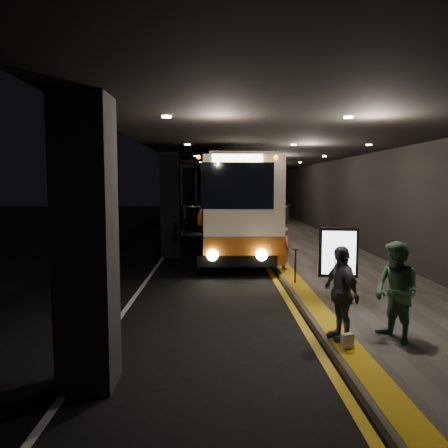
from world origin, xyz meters
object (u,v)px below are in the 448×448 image
object	(u,v)px
coach_second	(223,199)
stanchion_post	(295,266)
coach_third	(221,196)
bag_plain	(347,341)
coach_main	(231,209)
passenger_waiting_grey	(341,293)
passenger_boarding	(285,248)
bag_polka	(338,301)
passenger_waiting_green	(397,292)
info_sign	(338,254)

from	to	relation	value
coach_second	stanchion_post	world-z (taller)	coach_second
coach_third	bag_plain	xyz separation A→B (m)	(1.88, -36.12, -1.59)
coach_main	passenger_waiting_grey	size ratio (longest dim) A/B	7.29
coach_third	stanchion_post	distance (m)	31.06
passenger_boarding	passenger_waiting_grey	bearing A→B (deg)	174.39
passenger_boarding	bag_polka	world-z (taller)	passenger_boarding
bag_polka	bag_plain	size ratio (longest dim) A/B	1.42
coach_second	passenger_waiting_green	size ratio (longest dim) A/B	6.76
coach_second	coach_third	world-z (taller)	coach_second
coach_second	stanchion_post	xyz separation A→B (m)	(1.86, -21.23, -1.24)
passenger_waiting_grey	bag_polka	size ratio (longest dim) A/B	4.74
coach_third	coach_main	bearing A→B (deg)	-88.67
passenger_waiting_green	passenger_waiting_grey	xyz separation A→B (m)	(-1.02, 0.10, -0.04)
passenger_boarding	info_sign	bearing A→B (deg)	-179.35
coach_main	passenger_waiting_green	xyz separation A→B (m)	(2.71, -12.43, -0.85)
passenger_waiting_grey	bag_polka	xyz separation A→B (m)	(0.50, 1.97, -0.71)
coach_main	coach_third	bearing A→B (deg)	88.33
passenger_boarding	passenger_waiting_green	world-z (taller)	passenger_waiting_green
passenger_waiting_grey	bag_polka	bearing A→B (deg)	149.26
passenger_waiting_grey	coach_third	bearing A→B (deg)	166.62
bag_plain	stanchion_post	xyz separation A→B (m)	(-0.02, 5.14, 0.37)
bag_polka	stanchion_post	distance (m)	2.77
coach_second	coach_third	distance (m)	9.75
coach_second	coach_third	xyz separation A→B (m)	(0.00, 9.75, -0.02)
coach_third	bag_polka	world-z (taller)	coach_third
coach_third	bag_polka	xyz separation A→B (m)	(2.38, -33.68, -1.54)
passenger_boarding	passenger_waiting_green	bearing A→B (deg)	-177.15
passenger_waiting_grey	bag_plain	size ratio (longest dim) A/B	6.72
coach_third	passenger_boarding	xyz separation A→B (m)	(1.88, -28.89, -0.98)
coach_third	bag_plain	distance (m)	36.21
coach_main	info_sign	xyz separation A→B (m)	(2.20, -10.28, -0.49)
info_sign	coach_third	bearing A→B (deg)	101.86
coach_main	passenger_waiting_green	bearing A→B (deg)	-79.86
coach_main	stanchion_post	xyz separation A→B (m)	(1.67, -7.67, -1.29)
stanchion_post	passenger_waiting_green	bearing A→B (deg)	-77.69
coach_third	passenger_boarding	size ratio (longest dim) A/B	8.37
coach_third	info_sign	bearing A→B (deg)	-85.07
coach_main	passenger_boarding	bearing A→B (deg)	-75.32
coach_second	coach_third	bearing A→B (deg)	93.60
bag_polka	info_sign	distance (m)	1.12
coach_main	stanchion_post	size ratio (longest dim) A/B	12.88
passenger_boarding	passenger_waiting_grey	xyz separation A→B (m)	(0.00, -6.76, 0.15)
coach_second	info_sign	distance (m)	23.96
coach_third	bag_plain	bearing A→B (deg)	-86.17
coach_main	coach_second	world-z (taller)	coach_main
info_sign	bag_plain	bearing A→B (deg)	-93.71
coach_second	passenger_waiting_grey	xyz separation A→B (m)	(1.88, -25.89, -0.85)
coach_second	coach_third	size ratio (longest dim) A/B	1.02
coach_second	passenger_waiting_green	xyz separation A→B (m)	(2.90, -25.99, -0.81)
passenger_waiting_green	info_sign	size ratio (longest dim) A/B	0.97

